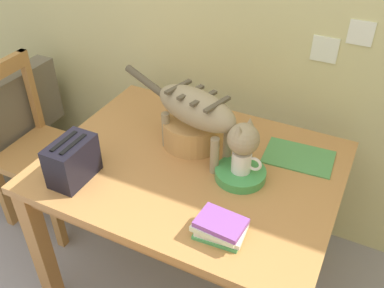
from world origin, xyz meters
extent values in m
cube|color=white|center=(0.39, 1.71, 1.09)|extent=(0.12, 0.01, 0.12)
cube|color=white|center=(0.52, 1.71, 1.19)|extent=(0.10, 0.01, 0.10)
cube|color=#B67D44|center=(0.03, 1.10, 0.74)|extent=(1.19, 0.92, 0.03)
cube|color=#A8733E|center=(0.03, 1.10, 0.69)|extent=(1.11, 0.84, 0.07)
cube|color=#B67D44|center=(-0.51, 0.69, 0.36)|extent=(0.07, 0.07, 0.72)
cube|color=#B67D44|center=(-0.51, 1.51, 0.36)|extent=(0.07, 0.07, 0.72)
cube|color=#B67D44|center=(0.58, 1.51, 0.36)|extent=(0.07, 0.07, 0.72)
ellipsoid|color=#978664|center=(0.02, 1.17, 0.98)|extent=(0.41, 0.25, 0.15)
cube|color=brown|center=(-0.07, 1.20, 1.04)|extent=(0.06, 0.14, 0.01)
cube|color=brown|center=(-0.01, 1.18, 1.04)|extent=(0.06, 0.14, 0.01)
cube|color=brown|center=(0.06, 1.16, 1.04)|extent=(0.06, 0.14, 0.01)
cube|color=brown|center=(0.12, 1.14, 1.04)|extent=(0.06, 0.14, 0.01)
cylinder|color=#978664|center=(0.16, 1.18, 0.84)|extent=(0.04, 0.04, 0.16)
cylinder|color=#978664|center=(0.14, 1.10, 0.84)|extent=(0.04, 0.04, 0.16)
cylinder|color=#978664|center=(-0.10, 1.25, 0.84)|extent=(0.04, 0.04, 0.16)
cylinder|color=#978664|center=(-0.12, 1.17, 0.84)|extent=(0.04, 0.04, 0.16)
sphere|color=#978664|center=(0.25, 1.11, 0.95)|extent=(0.12, 0.12, 0.12)
cone|color=#978664|center=(0.25, 1.14, 1.00)|extent=(0.04, 0.04, 0.05)
cone|color=#978664|center=(0.24, 1.08, 1.00)|extent=(0.04, 0.04, 0.05)
cylinder|color=brown|center=(-0.26, 1.25, 1.00)|extent=(0.23, 0.09, 0.08)
cylinder|color=#40974C|center=(0.25, 1.11, 0.78)|extent=(0.20, 0.20, 0.04)
cylinder|color=white|center=(0.25, 1.11, 0.84)|extent=(0.08, 0.08, 0.09)
torus|color=white|center=(0.30, 1.11, 0.84)|extent=(0.06, 0.01, 0.06)
cube|color=#4D924C|center=(0.42, 1.34, 0.76)|extent=(0.29, 0.21, 0.01)
cube|color=#4AA65F|center=(0.29, 0.80, 0.76)|extent=(0.17, 0.12, 0.01)
cube|color=silver|center=(0.30, 0.80, 0.78)|extent=(0.17, 0.12, 0.02)
cube|color=silver|center=(0.29, 0.79, 0.80)|extent=(0.16, 0.12, 0.02)
cube|color=purple|center=(0.29, 0.80, 0.82)|extent=(0.17, 0.12, 0.02)
cylinder|color=tan|center=(-0.03, 1.24, 0.82)|extent=(0.26, 0.26, 0.12)
cylinder|color=brown|center=(-0.03, 1.24, 0.82)|extent=(0.22, 0.22, 0.10)
cube|color=black|center=(-0.34, 0.82, 0.84)|extent=(0.12, 0.20, 0.17)
cube|color=black|center=(-0.36, 0.82, 0.93)|extent=(0.02, 0.14, 0.01)
cube|color=black|center=(-0.32, 0.82, 0.93)|extent=(0.02, 0.14, 0.01)
cube|color=#B88144|center=(-0.90, 1.17, 0.44)|extent=(0.43, 0.43, 0.04)
cube|color=#B88144|center=(-1.09, 1.35, 0.70)|extent=(0.04, 0.04, 0.48)
cube|color=#B88144|center=(-0.72, 1.36, 0.21)|extent=(0.04, 0.04, 0.42)
cube|color=#B88144|center=(-0.71, 0.98, 0.21)|extent=(0.04, 0.04, 0.42)
cube|color=#B88144|center=(-1.09, 1.35, 0.21)|extent=(0.04, 0.04, 0.42)
cube|color=#B88144|center=(-1.09, 0.98, 0.21)|extent=(0.04, 0.04, 0.42)
cylinder|color=#6F6654|center=(-1.44, 1.33, 0.19)|extent=(0.60, 0.60, 0.38)
cube|color=#6F6654|center=(-1.20, 1.33, 0.58)|extent=(0.12, 0.54, 0.40)
cube|color=#6F6654|center=(-1.44, 1.58, 0.48)|extent=(0.42, 0.10, 0.20)
camera|label=1|loc=(0.64, -0.12, 1.86)|focal=39.67mm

